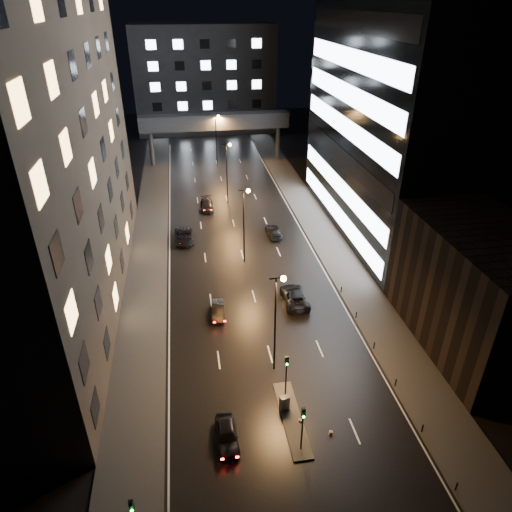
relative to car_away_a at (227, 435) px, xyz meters
The scene contains 25 objects.
ground 39.61m from the car_away_a, 82.47° to the left, with size 160.00×160.00×0.00m, color black.
sidewalk_left 35.04m from the car_away_a, 102.05° to the left, with size 5.00×110.00×0.15m, color #383533.
sidewalk_right 38.56m from the car_away_a, 62.69° to the left, with size 5.00×110.00×0.15m, color #383533.
building_left 34.83m from the car_away_a, 126.66° to the left, with size 15.00×48.00×40.00m, color #2D2319.
building_right_low 27.03m from the car_away_a, 18.16° to the left, with size 10.00×18.00×12.00m, color black.
building_right_glass 51.28m from the car_away_a, 49.43° to the left, with size 20.00×36.00×45.00m, color black.
building_far 98.11m from the car_away_a, 86.95° to the left, with size 34.00×14.00×25.00m, color #333335.
skybridge 69.87m from the car_away_a, 85.72° to the left, with size 30.00×3.00×10.00m.
median_island 5.67m from the car_away_a, 12.93° to the left, with size 1.60×8.00×0.15m, color #383533.
traffic_signal_near 7.06m from the car_away_a, 34.37° to the left, with size 0.28×0.34×4.40m.
traffic_signal_far 6.23m from the car_away_a, 17.66° to the right, with size 0.28×0.34×4.40m.
bollard_row 16.43m from the car_away_a, 20.52° to the left, with size 0.12×25.12×0.90m.
streetlight_near 10.72m from the car_away_a, 53.62° to the left, with size 1.45×0.50×10.15m.
streetlight_mid_a 28.38m from the car_away_a, 78.90° to the left, with size 1.45×0.50×10.15m.
streetlight_mid_b 47.91m from the car_away_a, 83.54° to the left, with size 1.45×0.50×10.15m.
streetlight_far 67.72m from the car_away_a, 85.45° to the left, with size 1.45×0.50×10.15m.
car_away_a is the anchor object (origin of this frame).
car_away_b 16.33m from the car_away_a, 87.36° to the left, with size 1.36×3.89×1.28m, color black.
car_away_c 34.53m from the car_away_a, 93.98° to the left, with size 2.45×5.32×1.48m, color black.
car_away_d 45.29m from the car_away_a, 88.05° to the left, with size 2.03×4.99×1.45m, color black.
car_toward_a 19.81m from the car_away_a, 61.20° to the left, with size 2.58×5.59×1.55m, color black.
car_toward_b 35.71m from the car_away_a, 72.95° to the left, with size 1.90×4.68×1.36m, color black.
utility_cabinet 5.58m from the car_away_a, 24.24° to the left, with size 0.75×0.49×1.37m, color #4D4D4F.
cone_a 6.14m from the car_away_a, ahead, with size 0.34×0.34×0.53m, color #D9440B.
cone_b 8.23m from the car_away_a, ahead, with size 0.33×0.33×0.52m, color orange.
Camera 1 is at (-6.79, -23.17, 30.24)m, focal length 32.00 mm.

